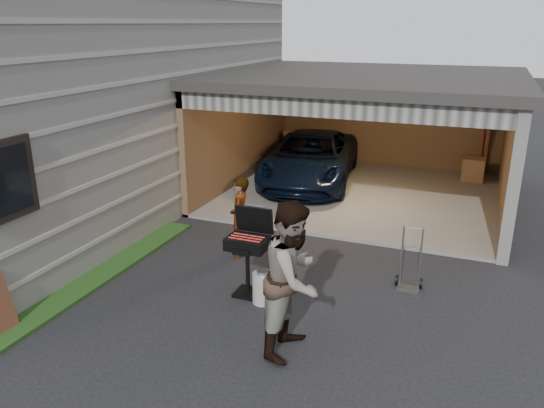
{
  "coord_description": "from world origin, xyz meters",
  "views": [
    {
      "loc": [
        3.31,
        -5.75,
        3.98
      ],
      "look_at": [
        0.23,
        1.91,
        1.15
      ],
      "focal_mm": 35.0,
      "sensor_mm": 36.0,
      "label": 1
    }
  ],
  "objects": [
    {
      "name": "woman",
      "position": [
        -0.5,
        2.2,
        0.72
      ],
      "size": [
        0.46,
        0.59,
        1.45
      ],
      "primitive_type": "imported",
      "rotation": [
        0.0,
        0.0,
        -1.34
      ],
      "color": "silver",
      "rests_on": "ground"
    },
    {
      "name": "garage",
      "position": [
        0.76,
        6.79,
        1.87
      ],
      "size": [
        6.8,
        6.3,
        2.9
      ],
      "color": "#605E59",
      "rests_on": "ground"
    },
    {
      "name": "minivan",
      "position": [
        -0.71,
        6.9,
        0.63
      ],
      "size": [
        2.71,
        4.78,
        1.26
      ],
      "primitive_type": "imported",
      "rotation": [
        0.0,
        0.0,
        0.14
      ],
      "color": "black",
      "rests_on": "ground"
    },
    {
      "name": "man",
      "position": [
        1.37,
        -0.2,
        1.0
      ],
      "size": [
        0.82,
        1.02,
        2.0
      ],
      "primitive_type": "imported",
      "rotation": [
        0.0,
        0.0,
        1.5
      ],
      "color": "#4E321E",
      "rests_on": "ground"
    },
    {
      "name": "hand_truck",
      "position": [
        2.51,
        2.03,
        0.2
      ],
      "size": [
        0.43,
        0.32,
        1.02
      ],
      "rotation": [
        0.0,
        0.0,
        0.05
      ],
      "color": "slate",
      "rests_on": "ground"
    },
    {
      "name": "bbq_grill",
      "position": [
        0.24,
        0.93,
        0.8
      ],
      "size": [
        0.61,
        0.53,
        1.35
      ],
      "color": "black",
      "rests_on": "ground"
    },
    {
      "name": "ground",
      "position": [
        0.0,
        0.0,
        0.0
      ],
      "size": [
        80.0,
        80.0,
        0.0
      ],
      "primitive_type": "plane",
      "color": "black",
      "rests_on": "ground"
    },
    {
      "name": "house",
      "position": [
        -6.0,
        4.0,
        2.75
      ],
      "size": [
        7.0,
        11.0,
        5.5
      ],
      "primitive_type": "cube",
      "color": "#474744",
      "rests_on": "ground"
    },
    {
      "name": "groundcover_strip",
      "position": [
        -2.25,
        -1.0,
        0.03
      ],
      "size": [
        0.5,
        8.0,
        0.06
      ],
      "primitive_type": "cube",
      "color": "#193814",
      "rests_on": "ground"
    },
    {
      "name": "propane_tank",
      "position": [
        0.56,
        0.75,
        0.24
      ],
      "size": [
        0.32,
        0.32,
        0.48
      ],
      "primitive_type": "cylinder",
      "rotation": [
        0.0,
        0.0,
        -0.01
      ],
      "color": "#BBBBB6",
      "rests_on": "ground"
    }
  ]
}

